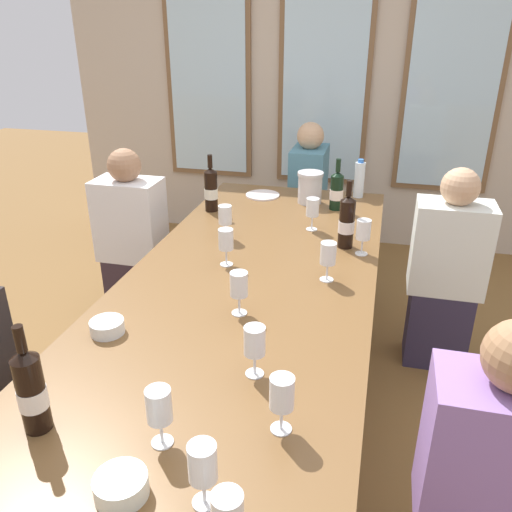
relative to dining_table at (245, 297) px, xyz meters
The scene contains 26 objects.
ground_plane 0.68m from the dining_table, ahead, with size 12.00×12.00×0.00m, color brown.
back_wall_with_windows 2.53m from the dining_table, 90.00° to the left, with size 4.28×0.10×2.90m.
dining_table is the anchor object (origin of this frame).
white_plate_0 1.21m from the dining_table, 99.90° to the left, with size 0.21×0.21×0.01m, color white.
metal_pitcher 1.15m from the dining_table, 84.97° to the left, with size 0.16×0.16×0.19m.
wine_bottle_0 0.66m from the dining_table, 53.81° to the left, with size 0.08×0.08×0.34m.
wine_bottle_1 0.97m from the dining_table, 116.98° to the left, with size 0.08×0.08×0.33m.
wine_bottle_2 1.03m from the dining_table, 109.22° to the right, with size 0.08×0.08×0.33m.
wine_bottle_3 1.10m from the dining_table, 75.80° to the left, with size 0.08×0.08×0.30m.
tasting_bowl_0 0.62m from the dining_table, 128.80° to the right, with size 0.12×0.12×0.05m, color white.
tasting_bowl_1 1.10m from the dining_table, 90.26° to the right, with size 0.13×0.13×0.05m, color white.
water_bottle 1.38m from the dining_table, 73.96° to the left, with size 0.06×0.06×0.24m.
wine_glass_0 0.56m from the dining_table, 116.11° to the left, with size 0.07×0.07×0.17m.
wine_glass_1 0.29m from the dining_table, 80.31° to the right, with size 0.07×0.07×0.17m.
wine_glass_3 0.63m from the dining_table, 72.02° to the right, with size 0.07×0.07×0.17m.
wine_glass_4 1.11m from the dining_table, 79.82° to the right, with size 0.07×0.07×0.17m.
wine_glass_5 0.39m from the dining_table, 21.36° to the left, with size 0.07×0.07×0.17m.
wine_glass_6 0.88m from the dining_table, 68.27° to the right, with size 0.07×0.07×0.17m.
wine_glass_7 0.74m from the dining_table, 75.53° to the left, with size 0.07×0.07×0.17m.
wine_glass_8 0.28m from the dining_table, 128.44° to the left, with size 0.07×0.07×0.17m.
wine_glass_9 0.94m from the dining_table, 88.67° to the right, with size 0.07×0.07×0.17m.
wine_glass_10 0.66m from the dining_table, 43.85° to the left, with size 0.07×0.07×0.17m.
seated_person_1 1.15m from the dining_table, 38.24° to the right, with size 0.38×0.24×1.11m.
seated_person_2 1.15m from the dining_table, 141.36° to the left, with size 0.38×0.24×1.11m.
seated_person_3 1.17m from the dining_table, 39.74° to the left, with size 0.38×0.24×1.11m.
seated_person_4 1.77m from the dining_table, 90.00° to the left, with size 0.24×0.38×1.11m.
Camera 1 is at (0.52, -1.89, 1.77)m, focal length 36.59 mm.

